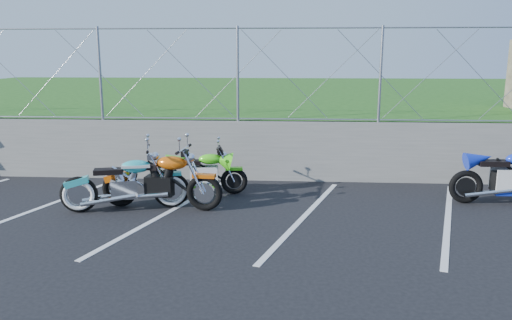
# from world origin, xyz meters

# --- Properties ---
(ground) EXTENTS (90.00, 90.00, 0.00)m
(ground) POSITION_xyz_m (0.00, 0.00, 0.00)
(ground) COLOR black
(ground) RESTS_ON ground
(retaining_wall) EXTENTS (30.00, 0.22, 1.30)m
(retaining_wall) POSITION_xyz_m (0.00, 3.50, 0.65)
(retaining_wall) COLOR #63635E
(retaining_wall) RESTS_ON ground
(grass_field) EXTENTS (30.00, 20.00, 1.30)m
(grass_field) POSITION_xyz_m (0.00, 13.50, 0.65)
(grass_field) COLOR #1E5015
(grass_field) RESTS_ON ground
(chain_link_fence) EXTENTS (28.00, 0.03, 2.00)m
(chain_link_fence) POSITION_xyz_m (0.00, 3.50, 2.30)
(chain_link_fence) COLOR gray
(chain_link_fence) RESTS_ON retaining_wall
(parking_lines) EXTENTS (18.29, 4.31, 0.01)m
(parking_lines) POSITION_xyz_m (1.20, 1.00, 0.00)
(parking_lines) COLOR silver
(parking_lines) RESTS_ON ground
(cruiser_turquoise) EXTENTS (2.20, 0.78, 1.11)m
(cruiser_turquoise) POSITION_xyz_m (-0.73, 1.14, 0.45)
(cruiser_turquoise) COLOR black
(cruiser_turquoise) RESTS_ON ground
(naked_orange) EXTENTS (2.24, 0.76, 1.12)m
(naked_orange) POSITION_xyz_m (-0.12, 1.25, 0.48)
(naked_orange) COLOR black
(naked_orange) RESTS_ON ground
(sportbike_green) EXTENTS (1.79, 0.64, 0.93)m
(sportbike_green) POSITION_xyz_m (0.44, 2.23, 0.40)
(sportbike_green) COLOR black
(sportbike_green) RESTS_ON ground
(sportbike_blue) EXTENTS (2.12, 0.76, 1.10)m
(sportbike_blue) POSITION_xyz_m (6.17, 1.99, 0.47)
(sportbike_blue) COLOR black
(sportbike_blue) RESTS_ON ground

